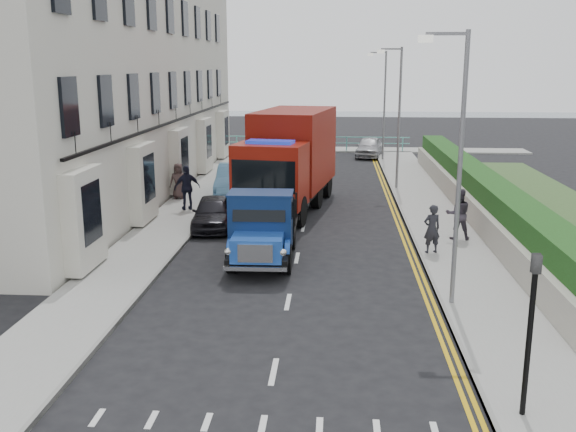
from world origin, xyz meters
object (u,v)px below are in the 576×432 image
(bedford_lorry, at_px, (262,232))
(lamp_far, at_px, (383,99))
(lamp_mid, at_px, (397,110))
(parked_car_front, at_px, (213,212))
(lamp_near, at_px, (456,155))
(pedestrian_east_near, at_px, (432,229))
(red_lorry, at_px, (290,157))

(bedford_lorry, bearing_deg, lamp_far, 75.97)
(lamp_mid, height_order, parked_car_front, lamp_mid)
(lamp_near, height_order, pedestrian_east_near, lamp_near)
(parked_car_front, bearing_deg, bedford_lorry, -67.43)
(parked_car_front, bearing_deg, lamp_far, 61.61)
(bedford_lorry, relative_size, red_lorry, 0.59)
(bedford_lorry, xyz_separation_m, pedestrian_east_near, (5.47, 1.35, -0.15))
(lamp_mid, bearing_deg, pedestrian_east_near, -88.89)
(lamp_near, relative_size, parked_car_front, 1.92)
(lamp_far, xyz_separation_m, parked_car_front, (-7.66, -18.30, -3.38))
(lamp_near, height_order, lamp_mid, same)
(lamp_far, xyz_separation_m, red_lorry, (-4.96, -14.48, -1.75))
(bedford_lorry, xyz_separation_m, parked_car_front, (-2.42, 4.50, -0.46))
(lamp_near, height_order, lamp_far, same)
(lamp_mid, relative_size, red_lorry, 0.83)
(lamp_mid, distance_m, bedford_lorry, 14.14)
(lamp_mid, height_order, pedestrian_east_near, lamp_mid)
(lamp_mid, distance_m, pedestrian_east_near, 11.85)
(lamp_mid, xyz_separation_m, lamp_far, (0.00, 10.00, 0.00))
(pedestrian_east_near, bearing_deg, bedford_lorry, -5.09)
(lamp_near, distance_m, lamp_far, 26.00)
(lamp_near, xyz_separation_m, parked_car_front, (-7.66, 7.70, -3.38))
(lamp_near, bearing_deg, red_lorry, 113.28)
(lamp_mid, distance_m, parked_car_front, 11.79)
(bedford_lorry, relative_size, pedestrian_east_near, 3.08)
(red_lorry, xyz_separation_m, parked_car_front, (-2.71, -3.82, -1.63))
(parked_car_front, distance_m, pedestrian_east_near, 8.49)
(lamp_far, bearing_deg, lamp_mid, -90.00)
(lamp_mid, relative_size, bedford_lorry, 1.40)
(lamp_near, height_order, red_lorry, lamp_near)
(bedford_lorry, bearing_deg, pedestrian_east_near, 12.84)
(lamp_near, distance_m, lamp_mid, 16.00)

